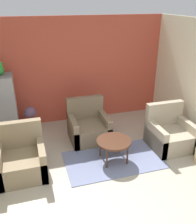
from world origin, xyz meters
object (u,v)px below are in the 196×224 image
(armchair_left, at_px, (22,160))
(birdcage, at_px, (7,107))
(parrot, at_px, (0,69))
(coffee_table, at_px, (114,142))
(potted_plant, at_px, (31,117))
(armchair_right, at_px, (169,135))
(armchair_middle, at_px, (88,128))

(armchair_left, relative_size, birdcage, 0.63)
(parrot, bearing_deg, coffee_table, -40.37)
(birdcage, bearing_deg, potted_plant, -0.37)
(armchair_right, bearing_deg, armchair_left, -179.25)
(coffee_table, distance_m, armchair_left, 1.76)
(armchair_left, distance_m, parrot, 2.08)
(armchair_right, bearing_deg, potted_plant, 151.52)
(armchair_left, distance_m, armchair_right, 3.09)
(armchair_right, relative_size, parrot, 3.07)
(birdcage, relative_size, potted_plant, 2.26)
(birdcage, bearing_deg, armchair_left, -81.22)
(armchair_left, bearing_deg, birdcage, 98.78)
(armchair_middle, distance_m, birdcage, 1.93)
(armchair_left, xyz_separation_m, birdcage, (-0.24, 1.59, 0.43))
(potted_plant, bearing_deg, armchair_left, -99.03)
(armchair_left, relative_size, parrot, 3.07)
(armchair_right, bearing_deg, birdcage, 155.16)
(coffee_table, xyz_separation_m, armchair_left, (-1.75, 0.11, -0.13))
(coffee_table, relative_size, birdcage, 0.46)
(coffee_table, xyz_separation_m, parrot, (-2.00, 1.70, 1.20))
(potted_plant, bearing_deg, armchair_right, -28.48)
(armchair_right, relative_size, potted_plant, 1.42)
(parrot, height_order, potted_plant, parrot)
(birdcage, relative_size, parrot, 4.89)
(armchair_middle, xyz_separation_m, parrot, (-1.74, 0.73, 1.32))
(armchair_right, height_order, birdcage, birdcage)
(armchair_left, distance_m, armchair_middle, 1.72)
(birdcage, height_order, potted_plant, birdcage)
(armchair_middle, height_order, birdcage, birdcage)
(parrot, distance_m, potted_plant, 1.33)
(armchair_right, distance_m, parrot, 3.91)
(coffee_table, relative_size, potted_plant, 1.04)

